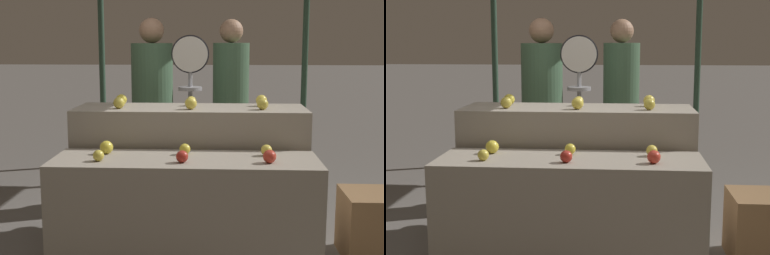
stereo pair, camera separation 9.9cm
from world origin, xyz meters
The scene contains 18 objects.
display_counter_front centered at (0.00, 0.00, 0.38)m, with size 1.69×0.55×0.76m, color gray.
display_counter_back centered at (0.00, 0.60, 0.51)m, with size 1.69×0.55×1.01m, color gray.
apple_front_0 centered at (-0.53, -0.10, 0.80)m, with size 0.07×0.07×0.07m, color gold.
apple_front_1 centered at (-0.01, -0.12, 0.80)m, with size 0.08×0.08×0.08m, color #AD281E.
apple_front_2 centered at (0.52, -0.10, 0.80)m, with size 0.08×0.08×0.08m, color red.
apple_front_3 centered at (-0.53, 0.11, 0.80)m, with size 0.09×0.09×0.09m, color gold.
apple_front_4 centered at (-0.01, 0.12, 0.80)m, with size 0.07×0.07×0.07m, color gold.
apple_front_5 centered at (0.52, 0.11, 0.80)m, with size 0.07×0.07×0.07m, color yellow.
apple_back_0 centered at (-0.51, 0.50, 1.05)m, with size 0.08×0.08×0.08m, color gold.
apple_back_1 centered at (0.01, 0.48, 1.06)m, with size 0.09×0.09×0.09m, color yellow.
apple_back_2 centered at (0.52, 0.49, 1.05)m, with size 0.08×0.08×0.08m, color gold.
apple_back_3 centered at (-0.53, 0.71, 1.05)m, with size 0.08×0.08×0.08m, color gold.
apple_back_4 centered at (0.00, 0.70, 1.05)m, with size 0.07×0.07×0.07m, color gold.
apple_back_5 centered at (0.53, 0.70, 1.05)m, with size 0.08×0.08×0.08m, color yellow.
produce_scale centered at (-0.04, 1.18, 1.14)m, with size 0.32×0.20×1.54m.
person_vendor_at_scale centered at (-0.40, 1.50, 0.98)m, with size 0.38×0.38×1.70m.
person_customer_left centered at (0.32, 1.85, 0.98)m, with size 0.43×0.43×1.70m.
wooden_crate_side centered at (1.31, 0.31, 0.23)m, with size 0.47×0.47×0.47m, color olive.
Camera 1 is at (0.22, -3.29, 1.50)m, focal length 50.00 mm.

